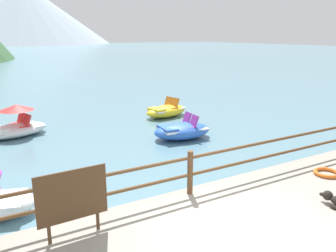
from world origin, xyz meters
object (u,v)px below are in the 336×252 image
life_ring (327,173)px  pedal_boat_3 (15,126)px  pedal_boat_4 (182,130)px  sign_board (72,196)px  pedal_boat_0 (166,111)px

life_ring → pedal_boat_3: 10.59m
pedal_boat_4 → pedal_boat_3: bearing=147.4°
sign_board → pedal_boat_3: (0.04, 8.32, -0.74)m
pedal_boat_4 → life_ring: bearing=-82.1°
pedal_boat_3 → sign_board: bearing=-90.3°
life_ring → pedal_boat_3: (-5.97, 8.75, -0.06)m
sign_board → pedal_boat_3: sign_board is taller
sign_board → life_ring: sign_board is taller
pedal_boat_0 → sign_board: bearing=-128.1°
sign_board → pedal_boat_3: 8.36m
pedal_boat_3 → pedal_boat_4: 6.19m
pedal_boat_4 → sign_board: bearing=-136.5°
life_ring → pedal_boat_0: size_ratio=0.26×
life_ring → pedal_boat_3: size_ratio=0.23×
sign_board → pedal_boat_0: sign_board is taller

